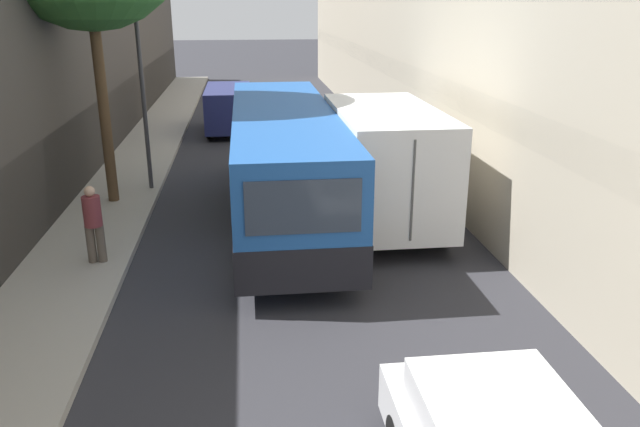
# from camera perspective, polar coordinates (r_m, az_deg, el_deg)

# --- Properties ---
(ground_plane) EXTENTS (150.00, 150.00, 0.00)m
(ground_plane) POSITION_cam_1_polar(r_m,az_deg,el_deg) (16.38, -2.71, -0.01)
(ground_plane) COLOR #2B2B30
(sidewalk_left) EXTENTS (2.21, 60.00, 0.14)m
(sidewalk_left) POSITION_cam_1_polar(r_m,az_deg,el_deg) (16.73, -19.09, -0.41)
(sidewalk_left) COLOR #9E998E
(sidewalk_left) RESTS_ON ground_plane
(bus) EXTENTS (2.45, 10.61, 2.80)m
(bus) POSITION_cam_1_polar(r_m,az_deg,el_deg) (15.67, -3.33, 4.83)
(bus) COLOR #1E519E
(bus) RESTS_ON ground_plane
(box_truck) EXTENTS (2.32, 7.10, 2.91)m
(box_truck) POSITION_cam_1_polar(r_m,az_deg,el_deg) (15.89, 5.33, 5.25)
(box_truck) COLOR silver
(box_truck) RESTS_ON ground_plane
(panel_van) EXTENTS (1.84, 4.38, 1.85)m
(panel_van) POSITION_cam_1_polar(r_m,az_deg,el_deg) (26.82, -8.34, 9.60)
(panel_van) COLOR navy
(panel_van) RESTS_ON ground_plane
(pedestrian) EXTENTS (0.38, 0.36, 1.64)m
(pedestrian) POSITION_cam_1_polar(r_m,az_deg,el_deg) (13.56, -20.02, -0.71)
(pedestrian) COLOR brown
(pedestrian) RESTS_ON sidewalk_left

